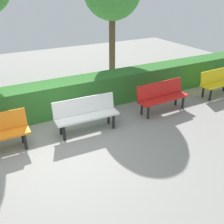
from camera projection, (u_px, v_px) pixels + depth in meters
The scene contains 5 objects.
ground_plane at pixel (61, 155), 5.78m from camera, with size 20.93×20.93×0.00m, color gray.
bench_yellow at pixel (217, 81), 8.73m from camera, with size 1.39×0.52×0.86m.
bench_red at pixel (162, 96), 7.62m from camera, with size 1.63×0.53×0.86m.
bench_white at pixel (86, 113), 6.58m from camera, with size 1.64×0.52×0.86m.
hedge_row at pixel (70, 96), 7.67m from camera, with size 16.93×0.77×0.92m, color #2D6B28.
Camera 1 is at (1.30, 4.73, 3.40)m, focal length 42.06 mm.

